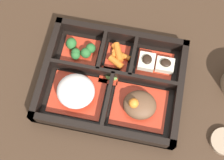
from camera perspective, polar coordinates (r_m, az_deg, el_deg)
ground_plane at (r=0.70m, az=-0.00°, el=-0.72°), size 3.00×3.00×0.00m
bento_base at (r=0.69m, az=-0.00°, el=-0.58°), size 0.30×0.24×0.01m
bento_rim at (r=0.68m, az=0.06°, el=0.18°), size 0.30×0.24×0.04m
bowl_stew at (r=0.66m, az=5.01°, el=-4.65°), size 0.12×0.10×0.05m
bowl_rice at (r=0.66m, az=-6.60°, el=-2.16°), size 0.12×0.10×0.06m
bowl_tofu at (r=0.70m, az=7.87°, el=2.95°), size 0.08×0.07×0.03m
bowl_carrots at (r=0.70m, az=1.00°, el=4.46°), size 0.06×0.07×0.02m
bowl_greens at (r=0.71m, az=-6.03°, el=5.52°), size 0.08×0.07×0.03m
bowl_pickles at (r=0.69m, az=-0.36°, el=0.81°), size 0.04×0.04×0.01m
sauce_dish at (r=0.70m, az=19.78°, el=-10.52°), size 0.06×0.06×0.01m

